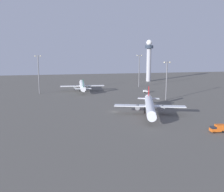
{
  "coord_description": "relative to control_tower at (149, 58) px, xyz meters",
  "views": [
    {
      "loc": [
        -26.46,
        -130.23,
        31.82
      ],
      "look_at": [
        3.27,
        23.29,
        4.0
      ],
      "focal_mm": 42.79,
      "sensor_mm": 36.0,
      "label": 1
    }
  ],
  "objects": [
    {
      "name": "ground_plane",
      "position": [
        -58.68,
        -120.34,
        -23.22
      ],
      "size": [
        416.0,
        416.0,
        0.0
      ],
      "primitive_type": "plane",
      "color": "#56544F"
    },
    {
      "name": "control_tower",
      "position": [
        0.0,
        0.0,
        0.0
      ],
      "size": [
        8.0,
        8.0,
        40.3
      ],
      "color": "#A8A8B2",
      "rests_on": "ground"
    },
    {
      "name": "airplane_taxiway_distant",
      "position": [
        -42.94,
        -129.46,
        -18.9
      ],
      "size": [
        34.35,
        43.72,
        11.45
      ],
      "rotation": [
        0.0,
        0.0,
        2.85
      ],
      "color": "silver",
      "rests_on": "ground"
    },
    {
      "name": "airplane_near_gate",
      "position": [
        -69.09,
        -49.34,
        -19.11
      ],
      "size": [
        32.99,
        42.38,
        10.87
      ],
      "rotation": [
        0.0,
        0.0,
        -0.05
      ],
      "color": "white",
      "rests_on": "ground"
    },
    {
      "name": "catering_truck",
      "position": [
        -26.29,
        -161.21,
        -21.64
      ],
      "size": [
        5.8,
        2.73,
        3.05
      ],
      "rotation": [
        0.0,
        0.0,
        1.5
      ],
      "color": "#D85919",
      "rests_on": "ground"
    },
    {
      "name": "cargo_loader",
      "position": [
        -23.66,
        -65.65,
        -22.04
      ],
      "size": [
        4.17,
        2.07,
        2.25
      ],
      "rotation": [
        0.0,
        0.0,
        4.73
      ],
      "color": "white",
      "rests_on": "ground"
    },
    {
      "name": "apron_light_west",
      "position": [
        -20.52,
        -36.09,
        -7.98
      ],
      "size": [
        4.8,
        0.9,
        26.78
      ],
      "color": "slate",
      "rests_on": "ground"
    },
    {
      "name": "apron_light_east",
      "position": [
        -20.67,
        -95.63,
        -9.34
      ],
      "size": [
        4.8,
        0.9,
        24.12
      ],
      "color": "slate",
      "rests_on": "ground"
    },
    {
      "name": "apron_light_central",
      "position": [
        -100.37,
        -55.6,
        -7.71
      ],
      "size": [
        4.8,
        0.9,
        27.31
      ],
      "color": "slate",
      "rests_on": "ground"
    }
  ]
}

